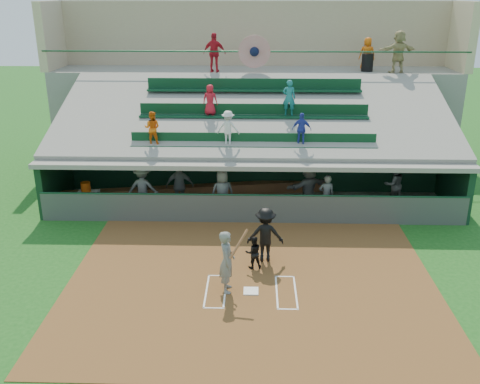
{
  "coord_description": "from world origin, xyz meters",
  "views": [
    {
      "loc": [
        0.08,
        -13.54,
        8.19
      ],
      "look_at": [
        -0.42,
        3.5,
        1.8
      ],
      "focal_mm": 40.0,
      "sensor_mm": 36.0,
      "label": 1
    }
  ],
  "objects_px": {
    "batter_at_plate": "(227,261)",
    "water_cooler": "(86,187)",
    "catcher": "(253,252)",
    "trash_bin": "(367,63)",
    "white_table": "(89,200)",
    "home_plate": "(251,291)"
  },
  "relations": [
    {
      "from": "home_plate",
      "to": "water_cooler",
      "type": "relative_size",
      "value": 1.14
    },
    {
      "from": "home_plate",
      "to": "trash_bin",
      "type": "xyz_separation_m",
      "value": [
        5.44,
        12.85,
        4.98
      ]
    },
    {
      "from": "batter_at_plate",
      "to": "catcher",
      "type": "height_order",
      "value": "batter_at_plate"
    },
    {
      "from": "white_table",
      "to": "water_cooler",
      "type": "relative_size",
      "value": 2.14
    },
    {
      "from": "white_table",
      "to": "water_cooler",
      "type": "xyz_separation_m",
      "value": [
        -0.07,
        0.04,
        0.54
      ]
    },
    {
      "from": "batter_at_plate",
      "to": "catcher",
      "type": "relative_size",
      "value": 1.83
    },
    {
      "from": "trash_bin",
      "to": "batter_at_plate",
      "type": "bearing_deg",
      "value": -115.61
    },
    {
      "from": "batter_at_plate",
      "to": "trash_bin",
      "type": "height_order",
      "value": "trash_bin"
    },
    {
      "from": "home_plate",
      "to": "trash_bin",
      "type": "relative_size",
      "value": 0.52
    },
    {
      "from": "batter_at_plate",
      "to": "trash_bin",
      "type": "xyz_separation_m",
      "value": [
        6.13,
        12.79,
        4.05
      ]
    },
    {
      "from": "batter_at_plate",
      "to": "water_cooler",
      "type": "height_order",
      "value": "batter_at_plate"
    },
    {
      "from": "batter_at_plate",
      "to": "catcher",
      "type": "xyz_separation_m",
      "value": [
        0.75,
        1.39,
        -0.41
      ]
    },
    {
      "from": "catcher",
      "to": "water_cooler",
      "type": "xyz_separation_m",
      "value": [
        -6.69,
        4.75,
        0.38
      ]
    },
    {
      "from": "catcher",
      "to": "trash_bin",
      "type": "distance_m",
      "value": 13.37
    },
    {
      "from": "white_table",
      "to": "water_cooler",
      "type": "height_order",
      "value": "water_cooler"
    },
    {
      "from": "catcher",
      "to": "trash_bin",
      "type": "height_order",
      "value": "trash_bin"
    },
    {
      "from": "catcher",
      "to": "water_cooler",
      "type": "height_order",
      "value": "water_cooler"
    },
    {
      "from": "water_cooler",
      "to": "trash_bin",
      "type": "distance_m",
      "value": 14.38
    },
    {
      "from": "home_plate",
      "to": "catcher",
      "type": "relative_size",
      "value": 0.4
    },
    {
      "from": "catcher",
      "to": "trash_bin",
      "type": "xyz_separation_m",
      "value": [
        5.38,
        11.4,
        4.46
      ]
    },
    {
      "from": "white_table",
      "to": "trash_bin",
      "type": "height_order",
      "value": "trash_bin"
    },
    {
      "from": "batter_at_plate",
      "to": "catcher",
      "type": "bearing_deg",
      "value": 61.72
    }
  ]
}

